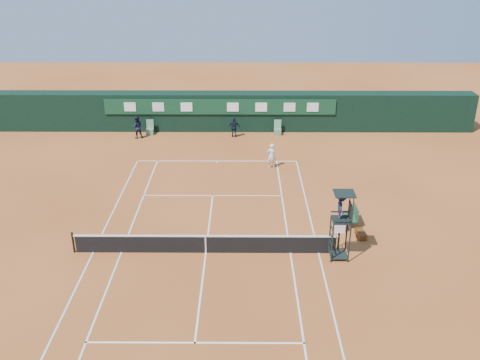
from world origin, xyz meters
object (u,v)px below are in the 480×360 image
tennis_net (206,244)px  umpire_chair (342,212)px  player_bench (353,215)px  player (272,156)px  cooler (339,225)px

tennis_net → umpire_chair: size_ratio=3.77×
tennis_net → player_bench: 8.16m
player_bench → player: bearing=116.5°
umpire_chair → cooler: 3.40m
tennis_net → umpire_chair: 6.65m
player → tennis_net: bearing=62.9°
cooler → player: bearing=110.1°
tennis_net → player: player is taller
cooler → player: (-3.13, 8.57, 0.52)m
tennis_net → player_bench: (7.64, 2.87, 0.09)m
umpire_chair → player_bench: umpire_chair is taller
umpire_chair → cooler: bearing=79.5°
tennis_net → cooler: (6.83, 2.21, -0.18)m
umpire_chair → player_bench: (1.29, 3.27, -1.86)m
umpire_chair → player: 11.59m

